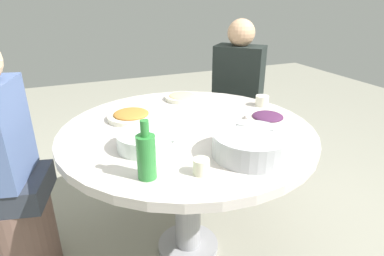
{
  "coord_description": "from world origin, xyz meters",
  "views": [
    {
      "loc": [
        1.33,
        -0.52,
        1.35
      ],
      "look_at": [
        0.13,
        -0.03,
        0.8
      ],
      "focal_mm": 29.94,
      "sensor_mm": 36.0,
      "label": 1
    }
  ],
  "objects_px": {
    "soup_bowl": "(147,141)",
    "stool_for_diner_left": "(22,234)",
    "dish_tofu_braise": "(131,115)",
    "tea_cup_far": "(262,101)",
    "tea_cup_near": "(201,166)",
    "stool_for_diner_right": "(235,148)",
    "green_bottle": "(146,155)",
    "dish_noodles": "(182,97)",
    "round_dining_table": "(188,149)",
    "rice_bowl": "(251,144)",
    "diner_right": "(238,82)",
    "dish_eggplant": "(268,118)"
  },
  "relations": [
    {
      "from": "soup_bowl",
      "to": "green_bottle",
      "type": "height_order",
      "value": "green_bottle"
    },
    {
      "from": "green_bottle",
      "to": "tea_cup_far",
      "type": "height_order",
      "value": "green_bottle"
    },
    {
      "from": "green_bottle",
      "to": "dish_eggplant",
      "type": "bearing_deg",
      "value": 111.87
    },
    {
      "from": "stool_for_diner_left",
      "to": "dish_noodles",
      "type": "bearing_deg",
      "value": 102.93
    },
    {
      "from": "stool_for_diner_left",
      "to": "stool_for_diner_right",
      "type": "xyz_separation_m",
      "value": [
        -0.45,
        1.49,
        0.0
      ]
    },
    {
      "from": "round_dining_table",
      "to": "dish_tofu_braise",
      "type": "height_order",
      "value": "dish_tofu_braise"
    },
    {
      "from": "dish_tofu_braise",
      "to": "round_dining_table",
      "type": "bearing_deg",
      "value": 46.72
    },
    {
      "from": "diner_right",
      "to": "soup_bowl",
      "type": "bearing_deg",
      "value": -48.74
    },
    {
      "from": "dish_tofu_braise",
      "to": "stool_for_diner_left",
      "type": "distance_m",
      "value": 0.82
    },
    {
      "from": "rice_bowl",
      "to": "tea_cup_near",
      "type": "height_order",
      "value": "rice_bowl"
    },
    {
      "from": "soup_bowl",
      "to": "green_bottle",
      "type": "distance_m",
      "value": 0.24
    },
    {
      "from": "rice_bowl",
      "to": "green_bottle",
      "type": "relative_size",
      "value": 1.42
    },
    {
      "from": "tea_cup_far",
      "to": "stool_for_diner_left",
      "type": "relative_size",
      "value": 0.18
    },
    {
      "from": "dish_tofu_braise",
      "to": "dish_noodles",
      "type": "relative_size",
      "value": 1.18
    },
    {
      "from": "soup_bowl",
      "to": "tea_cup_near",
      "type": "distance_m",
      "value": 0.31
    },
    {
      "from": "dish_eggplant",
      "to": "stool_for_diner_left",
      "type": "xyz_separation_m",
      "value": [
        -0.28,
        -1.23,
        -0.55
      ]
    },
    {
      "from": "dish_noodles",
      "to": "tea_cup_far",
      "type": "relative_size",
      "value": 2.71
    },
    {
      "from": "dish_tofu_braise",
      "to": "stool_for_diner_left",
      "type": "relative_size",
      "value": 0.56
    },
    {
      "from": "soup_bowl",
      "to": "tea_cup_near",
      "type": "xyz_separation_m",
      "value": [
        0.28,
        0.13,
        -0.0
      ]
    },
    {
      "from": "dish_noodles",
      "to": "soup_bowl",
      "type": "bearing_deg",
      "value": -33.59
    },
    {
      "from": "diner_right",
      "to": "green_bottle",
      "type": "bearing_deg",
      "value": -43.28
    },
    {
      "from": "round_dining_table",
      "to": "tea_cup_near",
      "type": "height_order",
      "value": "tea_cup_near"
    },
    {
      "from": "tea_cup_far",
      "to": "stool_for_diner_left",
      "type": "xyz_separation_m",
      "value": [
        -0.06,
        -1.35,
        -0.56
      ]
    },
    {
      "from": "green_bottle",
      "to": "stool_for_diner_right",
      "type": "height_order",
      "value": "green_bottle"
    },
    {
      "from": "dish_noodles",
      "to": "green_bottle",
      "type": "distance_m",
      "value": 0.9
    },
    {
      "from": "rice_bowl",
      "to": "dish_eggplant",
      "type": "xyz_separation_m",
      "value": [
        -0.27,
        0.27,
        -0.03
      ]
    },
    {
      "from": "dish_tofu_braise",
      "to": "tea_cup_far",
      "type": "distance_m",
      "value": 0.75
    },
    {
      "from": "dish_noodles",
      "to": "stool_for_diner_left",
      "type": "relative_size",
      "value": 0.48
    },
    {
      "from": "green_bottle",
      "to": "tea_cup_far",
      "type": "relative_size",
      "value": 2.87
    },
    {
      "from": "dish_tofu_braise",
      "to": "green_bottle",
      "type": "relative_size",
      "value": 1.11
    },
    {
      "from": "round_dining_table",
      "to": "tea_cup_far",
      "type": "relative_size",
      "value": 16.14
    },
    {
      "from": "round_dining_table",
      "to": "tea_cup_near",
      "type": "bearing_deg",
      "value": -15.09
    },
    {
      "from": "tea_cup_far",
      "to": "tea_cup_near",
      "type": "bearing_deg",
      "value": -48.63
    },
    {
      "from": "tea_cup_near",
      "to": "tea_cup_far",
      "type": "height_order",
      "value": "same"
    },
    {
      "from": "dish_eggplant",
      "to": "green_bottle",
      "type": "bearing_deg",
      "value": -68.13
    },
    {
      "from": "rice_bowl",
      "to": "dish_noodles",
      "type": "height_order",
      "value": "rice_bowl"
    },
    {
      "from": "round_dining_table",
      "to": "tea_cup_near",
      "type": "distance_m",
      "value": 0.46
    },
    {
      "from": "round_dining_table",
      "to": "dish_tofu_braise",
      "type": "xyz_separation_m",
      "value": [
        -0.21,
        -0.23,
        0.13
      ]
    },
    {
      "from": "dish_tofu_braise",
      "to": "tea_cup_near",
      "type": "bearing_deg",
      "value": 10.27
    },
    {
      "from": "round_dining_table",
      "to": "stool_for_diner_right",
      "type": "relative_size",
      "value": 2.84
    },
    {
      "from": "tea_cup_near",
      "to": "round_dining_table",
      "type": "bearing_deg",
      "value": 164.91
    },
    {
      "from": "tea_cup_near",
      "to": "soup_bowl",
      "type": "bearing_deg",
      "value": -155.79
    },
    {
      "from": "tea_cup_far",
      "to": "stool_for_diner_left",
      "type": "distance_m",
      "value": 1.46
    },
    {
      "from": "soup_bowl",
      "to": "dish_noodles",
      "type": "bearing_deg",
      "value": 146.41
    },
    {
      "from": "dish_eggplant",
      "to": "dish_noodles",
      "type": "relative_size",
      "value": 1.07
    },
    {
      "from": "soup_bowl",
      "to": "stool_for_diner_left",
      "type": "height_order",
      "value": "soup_bowl"
    },
    {
      "from": "dish_tofu_braise",
      "to": "stool_for_diner_left",
      "type": "bearing_deg",
      "value": -88.29
    },
    {
      "from": "dish_tofu_braise",
      "to": "diner_right",
      "type": "bearing_deg",
      "value": 116.14
    },
    {
      "from": "stool_for_diner_left",
      "to": "stool_for_diner_right",
      "type": "height_order",
      "value": "same"
    },
    {
      "from": "round_dining_table",
      "to": "dish_eggplant",
      "type": "bearing_deg",
      "value": 77.6
    }
  ]
}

